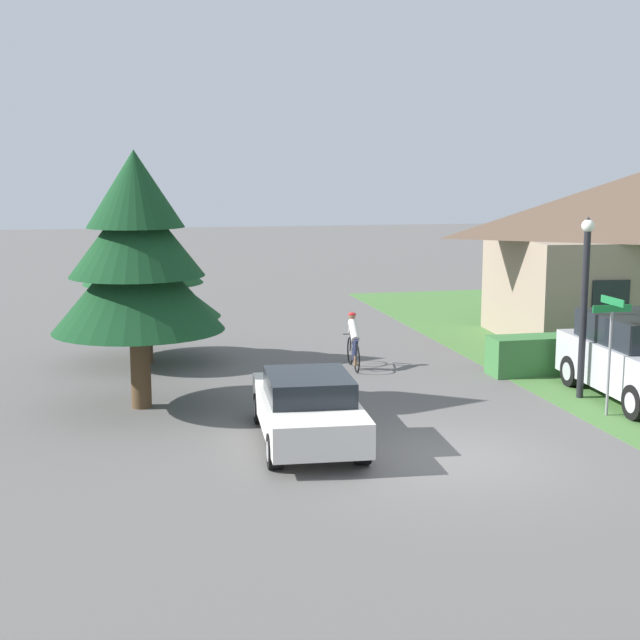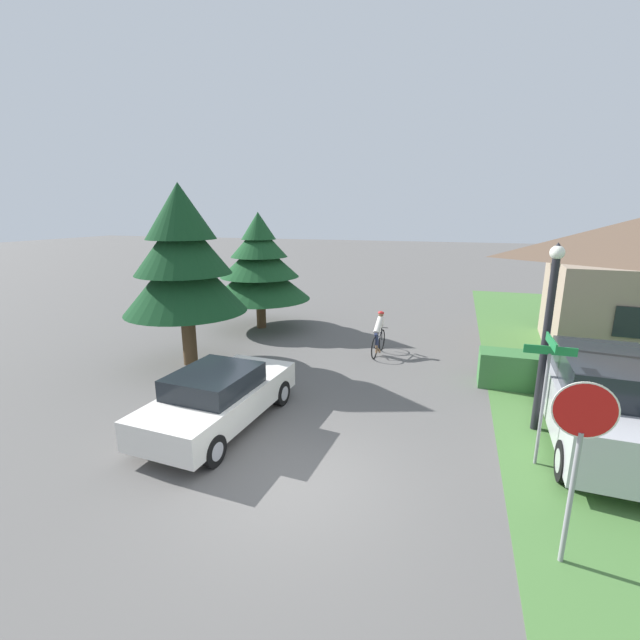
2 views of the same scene
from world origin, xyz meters
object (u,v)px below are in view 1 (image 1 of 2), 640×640
(cyclist, at_px, (354,342))
(conifer_tall_far, at_px, (143,267))
(street_lamp, at_px, (585,295))
(parked_suv_right, at_px, (637,359))
(sedan_left_lane, at_px, (308,408))
(conifer_tall_near, at_px, (137,255))
(street_name_sign, at_px, (611,334))

(cyclist, relative_size, conifer_tall_far, 0.37)
(cyclist, bearing_deg, street_lamp, -129.71)
(cyclist, distance_m, parked_suv_right, 7.23)
(sedan_left_lane, height_order, street_lamp, street_lamp)
(sedan_left_lane, bearing_deg, conifer_tall_far, 22.93)
(cyclist, xyz_separation_m, conifer_tall_near, (-5.66, -2.86, 2.72))
(street_lamp, bearing_deg, conifer_tall_near, 172.16)
(sedan_left_lane, distance_m, street_name_sign, 6.82)
(cyclist, bearing_deg, street_name_sign, -139.79)
(street_name_sign, bearing_deg, conifer_tall_near, 163.44)
(parked_suv_right, height_order, street_lamp, street_lamp)
(conifer_tall_near, height_order, conifer_tall_far, conifer_tall_near)
(cyclist, distance_m, conifer_tall_far, 6.10)
(street_lamp, xyz_separation_m, conifer_tall_near, (-10.01, 1.38, 1.01))
(sedan_left_lane, bearing_deg, cyclist, -18.42)
(sedan_left_lane, xyz_separation_m, cyclist, (2.56, 6.25, 0.01))
(sedan_left_lane, distance_m, parked_suv_right, 8.22)
(sedan_left_lane, xyz_separation_m, street_name_sign, (6.72, 0.48, 1.10))
(street_name_sign, distance_m, conifer_tall_near, 10.36)
(sedan_left_lane, xyz_separation_m, parked_suv_right, (8.06, 1.57, 0.27))
(street_name_sign, height_order, conifer_tall_near, conifer_tall_near)
(sedan_left_lane, xyz_separation_m, street_lamp, (6.92, 2.02, 1.72))
(conifer_tall_near, bearing_deg, cyclist, 26.79)
(cyclist, relative_size, street_name_sign, 0.69)
(sedan_left_lane, xyz_separation_m, conifer_tall_near, (-3.09, 3.40, 2.73))
(parked_suv_right, relative_size, street_lamp, 1.09)
(conifer_tall_far, bearing_deg, street_name_sign, -39.17)
(sedan_left_lane, distance_m, conifer_tall_near, 5.34)
(cyclist, height_order, conifer_tall_near, conifer_tall_near)
(street_lamp, bearing_deg, parked_suv_right, -21.47)
(sedan_left_lane, height_order, parked_suv_right, parked_suv_right)
(cyclist, height_order, conifer_tall_far, conifer_tall_far)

